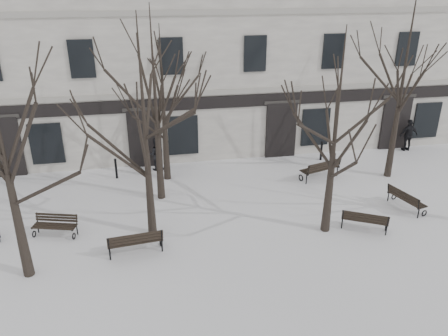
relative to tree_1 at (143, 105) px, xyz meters
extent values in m
plane|color=white|center=(3.45, -1.45, -4.90)|extent=(100.00, 100.00, 0.00)
cube|color=silver|center=(3.45, 11.55, 0.60)|extent=(40.00, 10.00, 11.00)
cube|color=#A29D94|center=(3.45, 6.52, -1.30)|extent=(40.00, 0.12, 0.25)
cube|color=#A29D94|center=(3.45, 6.52, 2.40)|extent=(40.00, 0.12, 0.25)
cube|color=black|center=(3.45, 6.51, -1.80)|extent=(40.00, 0.10, 0.60)
cube|color=black|center=(-6.55, 6.49, -3.45)|extent=(1.60, 0.22, 2.90)
cube|color=black|center=(-4.65, 6.50, -3.40)|extent=(1.50, 0.14, 2.00)
cube|color=black|center=(-0.05, 6.49, -3.45)|extent=(1.60, 0.22, 2.90)
cube|color=#2D2B28|center=(-0.05, 6.45, -1.95)|extent=(1.90, 0.08, 0.18)
cube|color=black|center=(1.85, 6.50, -3.40)|extent=(1.50, 0.14, 2.00)
cube|color=black|center=(6.95, 6.49, -3.45)|extent=(1.60, 0.22, 2.90)
cube|color=#2D2B28|center=(6.95, 6.45, -1.95)|extent=(1.90, 0.08, 0.18)
cube|color=black|center=(8.85, 6.50, -3.40)|extent=(1.50, 0.14, 2.00)
cube|color=black|center=(13.45, 6.49, -3.45)|extent=(1.60, 0.22, 2.90)
cube|color=#2D2B28|center=(13.45, 6.45, -1.95)|extent=(1.90, 0.08, 0.18)
cube|color=black|center=(15.35, 6.50, -3.40)|extent=(1.50, 0.14, 2.00)
cube|color=black|center=(-2.55, 6.50, 0.50)|extent=(1.10, 0.14, 1.70)
cube|color=black|center=(1.45, 6.50, 0.50)|extent=(1.10, 0.14, 1.70)
cube|color=black|center=(5.45, 6.50, 0.50)|extent=(1.10, 0.14, 1.70)
cube|color=black|center=(9.45, 6.50, 0.50)|extent=(1.10, 0.14, 1.70)
cube|color=black|center=(13.45, 6.50, 0.50)|extent=(1.10, 0.14, 1.70)
cone|color=black|center=(-3.98, -1.77, -3.13)|extent=(0.34, 0.34, 3.54)
cone|color=black|center=(0.00, 0.00, -3.25)|extent=(0.34, 0.34, 3.29)
cone|color=black|center=(6.40, -0.98, -3.35)|extent=(0.34, 0.34, 3.11)
cone|color=black|center=(0.88, 4.77, -3.43)|extent=(0.34, 0.34, 2.95)
cone|color=black|center=(0.49, 2.84, -3.24)|extent=(0.34, 0.34, 3.33)
cone|color=black|center=(11.28, 3.09, -3.04)|extent=(0.34, 0.34, 3.72)
torus|color=black|center=(0.24, -0.89, -4.76)|extent=(0.08, 0.30, 0.30)
cylinder|color=black|center=(0.28, -1.26, -4.67)|extent=(0.05, 0.05, 0.47)
cube|color=black|center=(0.26, -1.08, -4.44)|extent=(0.11, 0.57, 0.05)
torus|color=black|center=(-1.50, -1.08, -4.76)|extent=(0.08, 0.30, 0.30)
cylinder|color=black|center=(-1.47, -1.45, -4.67)|extent=(0.05, 0.05, 0.47)
cube|color=black|center=(-1.48, -1.26, -4.44)|extent=(0.11, 0.57, 0.05)
cube|color=black|center=(-0.63, -0.94, -4.41)|extent=(1.86, 0.29, 0.04)
cube|color=black|center=(-0.62, -1.09, -4.41)|extent=(1.86, 0.29, 0.04)
cube|color=black|center=(-0.60, -1.23, -4.41)|extent=(1.86, 0.29, 0.04)
cube|color=black|center=(-0.59, -1.37, -4.41)|extent=(1.86, 0.29, 0.04)
cube|color=black|center=(-0.58, -1.42, -4.28)|extent=(1.85, 0.23, 0.09)
cube|color=black|center=(-0.58, -1.44, -4.16)|extent=(1.85, 0.23, 0.09)
cube|color=black|center=(-0.58, -1.46, -4.03)|extent=(1.85, 0.23, 0.09)
cylinder|color=black|center=(0.29, -1.34, -4.23)|extent=(0.06, 0.15, 0.51)
cylinder|color=black|center=(-1.46, -1.53, -4.23)|extent=(0.06, 0.15, 0.51)
torus|color=black|center=(8.61, -1.46, -4.77)|extent=(0.17, 0.26, 0.27)
cylinder|color=black|center=(8.45, -1.76, -4.69)|extent=(0.05, 0.05, 0.42)
cube|color=black|center=(8.53, -1.61, -4.48)|extent=(0.29, 0.47, 0.05)
torus|color=black|center=(7.22, -0.70, -4.77)|extent=(0.17, 0.26, 0.27)
cylinder|color=black|center=(7.06, -1.00, -4.69)|extent=(0.05, 0.05, 0.42)
cube|color=black|center=(7.14, -0.85, -4.48)|extent=(0.29, 0.47, 0.05)
cube|color=black|center=(7.93, -1.05, -4.46)|extent=(1.51, 0.88, 0.03)
cube|color=black|center=(7.87, -1.16, -4.46)|extent=(1.51, 0.88, 0.03)
cube|color=black|center=(7.81, -1.28, -4.46)|extent=(1.51, 0.88, 0.03)
cube|color=black|center=(7.74, -1.39, -4.46)|extent=(1.51, 0.88, 0.03)
cube|color=black|center=(7.73, -1.43, -4.34)|extent=(1.49, 0.83, 0.08)
cube|color=black|center=(7.72, -1.44, -4.23)|extent=(1.49, 0.83, 0.08)
cube|color=black|center=(7.71, -1.46, -4.12)|extent=(1.49, 0.83, 0.08)
cylinder|color=black|center=(8.41, -1.82, -4.29)|extent=(0.10, 0.13, 0.46)
cylinder|color=black|center=(7.02, -1.06, -4.29)|extent=(0.10, 0.13, 0.46)
torus|color=black|center=(-4.27, 0.53, -4.78)|extent=(0.11, 0.26, 0.26)
cylinder|color=black|center=(-4.19, 0.83, -4.70)|extent=(0.04, 0.04, 0.40)
cube|color=black|center=(-4.23, 0.68, -4.50)|extent=(0.18, 0.48, 0.04)
torus|color=black|center=(-2.82, 0.12, -4.78)|extent=(0.11, 0.26, 0.26)
cylinder|color=black|center=(-2.74, 0.42, -4.70)|extent=(0.04, 0.04, 0.40)
cube|color=black|center=(-2.78, 0.27, -4.50)|extent=(0.18, 0.48, 0.04)
cube|color=black|center=(-3.56, 0.29, -4.48)|extent=(1.56, 0.51, 0.03)
cube|color=black|center=(-3.52, 0.41, -4.48)|extent=(1.56, 0.51, 0.03)
cube|color=black|center=(-3.49, 0.53, -4.48)|extent=(1.56, 0.51, 0.03)
cube|color=black|center=(-3.46, 0.65, -4.48)|extent=(1.56, 0.51, 0.03)
cube|color=black|center=(-3.45, 0.68, -4.37)|extent=(1.54, 0.46, 0.08)
cube|color=black|center=(-3.44, 0.70, -4.26)|extent=(1.54, 0.46, 0.08)
cube|color=black|center=(-3.44, 0.72, -4.16)|extent=(1.54, 0.46, 0.08)
cylinder|color=black|center=(-4.17, 0.90, -4.33)|extent=(0.07, 0.13, 0.44)
cylinder|color=black|center=(-2.72, 0.49, -4.33)|extent=(0.07, 0.13, 0.44)
torus|color=black|center=(8.77, 3.90, -4.75)|extent=(0.15, 0.32, 0.32)
cylinder|color=black|center=(8.89, 3.52, -4.65)|extent=(0.05, 0.05, 0.49)
cube|color=black|center=(8.83, 3.71, -4.41)|extent=(0.24, 0.59, 0.05)
torus|color=black|center=(7.00, 3.32, -4.75)|extent=(0.15, 0.32, 0.32)
cylinder|color=black|center=(7.12, 2.94, -4.65)|extent=(0.05, 0.05, 0.49)
cube|color=black|center=(7.06, 3.13, -4.41)|extent=(0.24, 0.59, 0.05)
cube|color=black|center=(7.87, 3.65, -4.39)|extent=(1.91, 0.71, 0.04)
cube|color=black|center=(7.91, 3.50, -4.39)|extent=(1.91, 0.71, 0.04)
cube|color=black|center=(7.96, 3.36, -4.39)|extent=(1.91, 0.71, 0.04)
cube|color=black|center=(8.01, 3.21, -4.39)|extent=(1.91, 0.71, 0.04)
cube|color=black|center=(8.02, 3.17, -4.24)|extent=(1.89, 0.65, 0.10)
cube|color=black|center=(8.03, 3.15, -4.11)|extent=(1.89, 0.65, 0.10)
cube|color=black|center=(8.04, 3.12, -3.98)|extent=(1.89, 0.65, 0.10)
cylinder|color=black|center=(8.92, 3.44, -4.19)|extent=(0.09, 0.16, 0.55)
cylinder|color=black|center=(7.15, 2.86, -4.19)|extent=(0.09, 0.16, 0.55)
torus|color=black|center=(10.68, -0.75, -4.77)|extent=(0.28, 0.11, 0.27)
cylinder|color=black|center=(10.35, -0.83, -4.69)|extent=(0.05, 0.05, 0.42)
cube|color=black|center=(10.51, -0.79, -4.48)|extent=(0.51, 0.18, 0.05)
torus|color=black|center=(10.27, 0.80, -4.77)|extent=(0.28, 0.11, 0.27)
cylinder|color=black|center=(9.94, 0.71, -4.69)|extent=(0.05, 0.05, 0.42)
cube|color=black|center=(10.11, 0.75, -4.48)|extent=(0.51, 0.18, 0.05)
cube|color=black|center=(10.51, 0.03, -4.46)|extent=(0.51, 1.66, 0.03)
cube|color=black|center=(10.38, 0.00, -4.46)|extent=(0.51, 1.66, 0.03)
cube|color=black|center=(10.26, -0.03, -4.46)|extent=(0.51, 1.66, 0.03)
cube|color=black|center=(10.13, -0.07, -4.46)|extent=(0.51, 1.66, 0.03)
cube|color=black|center=(10.09, -0.08, -4.34)|extent=(0.46, 1.64, 0.08)
cube|color=black|center=(10.07, -0.08, -4.22)|extent=(0.46, 1.64, 0.08)
cube|color=black|center=(10.05, -0.09, -4.11)|extent=(0.46, 1.64, 0.08)
cylinder|color=black|center=(10.28, -0.85, -4.29)|extent=(0.14, 0.07, 0.47)
cylinder|color=black|center=(9.87, 0.69, -4.29)|extent=(0.14, 0.07, 0.47)
cylinder|color=black|center=(-1.48, 5.24, -4.44)|extent=(0.11, 0.11, 0.92)
sphere|color=black|center=(-1.48, 5.24, -3.97)|extent=(0.13, 0.13, 0.13)
cylinder|color=black|center=(8.90, 5.58, -4.43)|extent=(0.11, 0.11, 0.95)
sphere|color=black|center=(8.90, 5.58, -3.94)|extent=(0.13, 0.13, 0.13)
imported|color=black|center=(0.45, 5.91, -4.90)|extent=(0.81, 0.63, 1.65)
imported|color=black|center=(14.06, 6.00, -4.90)|extent=(1.05, 0.46, 1.77)
camera|label=1|loc=(0.02, -14.18, 3.82)|focal=35.00mm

